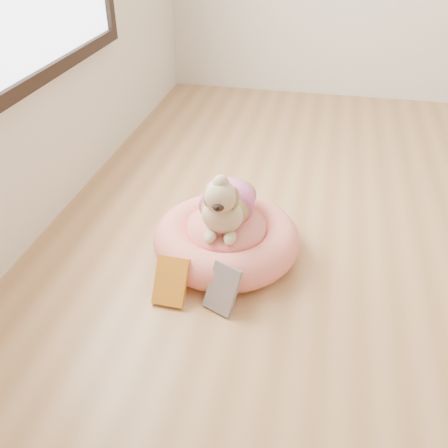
% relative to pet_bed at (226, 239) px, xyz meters
% --- Properties ---
extents(pet_bed, '(0.63, 0.63, 0.16)m').
position_rel_pet_bed_xyz_m(pet_bed, '(0.00, 0.00, 0.00)').
color(pet_bed, '#F45F66').
rests_on(pet_bed, floor).
extents(dog, '(0.29, 0.41, 0.29)m').
position_rel_pet_bed_xyz_m(dog, '(-0.00, 0.00, 0.23)').
color(dog, brown).
rests_on(dog, pet_bed).
extents(book_yellow, '(0.13, 0.14, 0.17)m').
position_rel_pet_bed_xyz_m(book_yellow, '(-0.15, -0.32, 0.00)').
color(book_yellow, yellow).
rests_on(book_yellow, floor).
extents(book_white, '(0.15, 0.14, 0.17)m').
position_rel_pet_bed_xyz_m(book_white, '(0.05, -0.33, 0.01)').
color(book_white, silver).
rests_on(book_white, floor).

